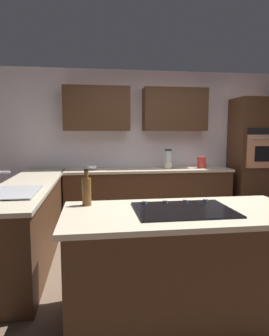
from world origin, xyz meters
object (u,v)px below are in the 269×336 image
cooktop (183,209)px  blender (168,160)px  sink_unit (13,192)px  oil_bottle (87,191)px  mixing_bowl (92,167)px  wall_oven (255,158)px  kettle (202,162)px

cooktop → blender: (-0.58, -2.72, 0.14)m
cooktop → blender: size_ratio=2.29×
sink_unit → oil_bottle: bearing=141.0°
sink_unit → blender: size_ratio=2.11×
cooktop → mixing_bowl: size_ratio=4.58×
wall_oven → blender: 1.60m
kettle → oil_bottle: bearing=51.7°
mixing_bowl → cooktop: bearing=104.9°
sink_unit → blender: blender is taller
wall_oven → mixing_bowl: wall_oven is taller
wall_oven → sink_unit: 4.12m
blender → oil_bottle: 2.79m
wall_oven → kettle: bearing=0.6°
wall_oven → oil_bottle: size_ratio=6.76×
oil_bottle → sink_unit: bearing=-39.0°
wall_oven → kettle: 1.00m
kettle → sink_unit: bearing=34.6°
cooktop → mixing_bowl: bearing=-75.1°
wall_oven → mixing_bowl: size_ratio=12.74×
wall_oven → blender: wall_oven is taller
blender → kettle: size_ratio=1.70×
oil_bottle → wall_oven: bearing=-140.0°
sink_unit → cooktop: sink_unit is taller
wall_oven → mixing_bowl: bearing=0.2°
sink_unit → kettle: bearing=-145.4°
blender → oil_bottle: bearing=61.4°
sink_unit → cooktop: size_ratio=0.92×
cooktop → mixing_bowl: (0.72, -2.72, 0.04)m
sink_unit → kettle: (-2.68, -1.85, 0.08)m
wall_oven → sink_unit: wall_oven is taller
blender → wall_oven: bearing=-179.6°
kettle → blender: bearing=0.0°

